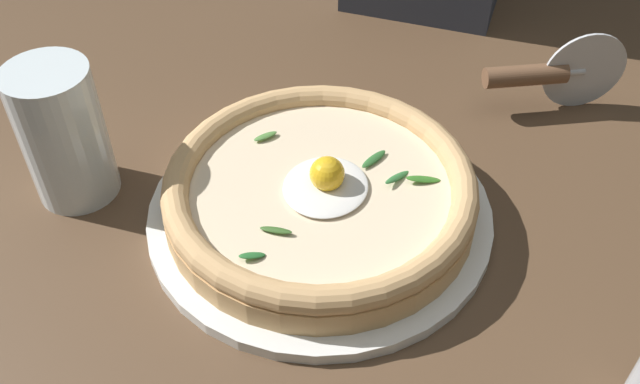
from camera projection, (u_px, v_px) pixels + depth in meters
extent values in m
cube|color=brown|center=(346.00, 197.00, 0.68)|extent=(2.40, 2.40, 0.03)
cylinder|color=white|center=(320.00, 213.00, 0.63)|extent=(0.31, 0.31, 0.01)
cylinder|color=tan|center=(320.00, 198.00, 0.62)|extent=(0.28, 0.28, 0.02)
torus|color=tan|center=(320.00, 184.00, 0.61)|extent=(0.28, 0.28, 0.02)
cylinder|color=#F8DEB9|center=(320.00, 187.00, 0.61)|extent=(0.23, 0.23, 0.00)
ellipsoid|color=white|center=(328.00, 187.00, 0.60)|extent=(0.08, 0.07, 0.01)
sphere|color=yellow|center=(331.00, 175.00, 0.60)|extent=(0.03, 0.03, 0.03)
ellipsoid|color=#397E29|center=(423.00, 179.00, 0.61)|extent=(0.02, 0.03, 0.01)
ellipsoid|color=#337133|center=(372.00, 161.00, 0.63)|extent=(0.03, 0.02, 0.00)
ellipsoid|color=#386026|center=(276.00, 230.00, 0.57)|extent=(0.01, 0.03, 0.00)
ellipsoid|color=#51873E|center=(265.00, 136.00, 0.65)|extent=(0.02, 0.02, 0.00)
ellipsoid|color=#387F3F|center=(397.00, 177.00, 0.61)|extent=(0.03, 0.02, 0.01)
ellipsoid|color=#2B7033|center=(252.00, 256.00, 0.55)|extent=(0.02, 0.02, 0.01)
cylinder|color=silver|center=(584.00, 71.00, 0.73)|extent=(0.05, 0.08, 0.09)
cylinder|color=silver|center=(575.00, 72.00, 0.73)|extent=(0.02, 0.02, 0.01)
cylinder|color=brown|center=(526.00, 75.00, 0.72)|extent=(0.06, 0.09, 0.02)
cylinder|color=silver|center=(63.00, 134.00, 0.62)|extent=(0.07, 0.07, 0.13)
cylinder|color=#B5342E|center=(76.00, 172.00, 0.65)|extent=(0.07, 0.07, 0.04)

